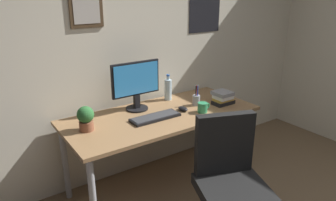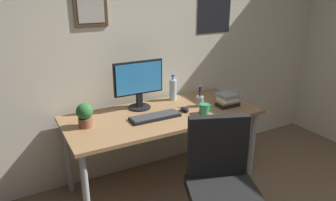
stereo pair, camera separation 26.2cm
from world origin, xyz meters
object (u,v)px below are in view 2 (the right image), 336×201
keyboard (155,117)px  pen_cup (200,101)px  office_chair (221,180)px  water_bottle (173,89)px  potted_plant (85,114)px  computer_mouse (185,109)px  book_stack_left (227,100)px  coffee_mug_near (204,109)px  monitor (139,83)px

keyboard → pen_cup: 0.49m
office_chair → pen_cup: (0.37, 0.83, 0.25)m
water_bottle → potted_plant: water_bottle is taller
computer_mouse → pen_cup: size_ratio=0.55×
keyboard → pen_cup: bearing=7.0°
office_chair → book_stack_left: 0.96m
keyboard → pen_cup: pen_cup is taller
coffee_mug_near → pen_cup: size_ratio=0.62×
potted_plant → keyboard: bearing=-10.7°
coffee_mug_near → book_stack_left: (0.29, 0.05, 0.02)m
office_chair → pen_cup: size_ratio=4.75×
office_chair → computer_mouse: (0.18, 0.78, 0.22)m
computer_mouse → coffee_mug_near: coffee_mug_near is taller
potted_plant → pen_cup: size_ratio=0.98×
monitor → potted_plant: bearing=-161.8°
monitor → keyboard: size_ratio=1.07×
office_chair → potted_plant: (-0.68, 0.87, 0.30)m
monitor → coffee_mug_near: monitor is taller
monitor → pen_cup: 0.58m
water_bottle → pen_cup: size_ratio=1.26×
monitor → coffee_mug_near: 0.62m
coffee_mug_near → pen_cup: bearing=68.9°
potted_plant → coffee_mug_near: bearing=-12.4°
office_chair → pen_cup: bearing=66.0°
office_chair → keyboard: office_chair is taller
coffee_mug_near → office_chair: bearing=-114.8°
office_chair → potted_plant: bearing=127.9°
water_bottle → coffee_mug_near: (0.06, -0.45, -0.06)m
office_chair → book_stack_left: bearing=50.0°
monitor → potted_plant: monitor is taller
monitor → potted_plant: 0.58m
water_bottle → book_stack_left: water_bottle is taller
keyboard → coffee_mug_near: coffee_mug_near is taller
water_bottle → pen_cup: water_bottle is taller
computer_mouse → potted_plant: (-0.86, 0.09, 0.09)m
monitor → pen_cup: monitor is taller
office_chair → computer_mouse: office_chair is taller
potted_plant → book_stack_left: (1.27, -0.16, -0.04)m
office_chair → water_bottle: 1.17m
potted_plant → monitor: bearing=18.2°
office_chair → pen_cup: office_chair is taller
monitor → computer_mouse: 0.47m
keyboard → water_bottle: bearing=43.1°
monitor → water_bottle: (0.38, 0.06, -0.13)m
office_chair → monitor: (-0.14, 1.05, 0.44)m
keyboard → computer_mouse: (0.30, 0.02, 0.01)m
keyboard → coffee_mug_near: size_ratio=3.45×
coffee_mug_near → pen_cup: pen_cup is taller
office_chair → monitor: monitor is taller
book_stack_left → keyboard: bearing=175.3°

